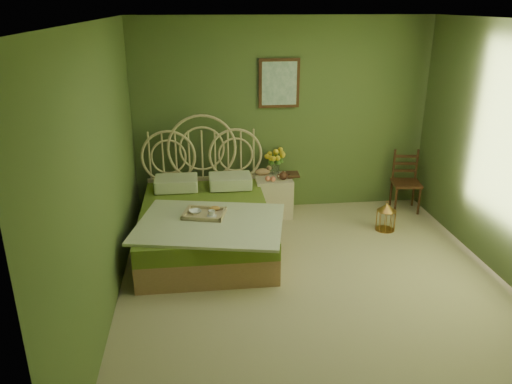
{
  "coord_description": "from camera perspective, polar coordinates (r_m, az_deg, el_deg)",
  "views": [
    {
      "loc": [
        -1.14,
        -4.31,
        2.75
      ],
      "look_at": [
        -0.51,
        1.0,
        0.71
      ],
      "focal_mm": 35.0,
      "sensor_mm": 36.0,
      "label": 1
    }
  ],
  "objects": [
    {
      "name": "floor",
      "position": [
        5.24,
        6.95,
        -10.92
      ],
      "size": [
        4.5,
        4.5,
        0.0
      ],
      "primitive_type": "plane",
      "color": "tan",
      "rests_on": "ground"
    },
    {
      "name": "nightstand",
      "position": [
        6.82,
        2.0,
        0.27
      ],
      "size": [
        0.48,
        0.49,
        0.96
      ],
      "color": "beige",
      "rests_on": "floor"
    },
    {
      "name": "bed",
      "position": [
        5.97,
        -5.8,
        -3.41
      ],
      "size": [
        1.76,
        2.23,
        1.38
      ],
      "color": "tan",
      "rests_on": "floor"
    },
    {
      "name": "book_lower",
      "position": [
        6.79,
        3.47,
        1.89
      ],
      "size": [
        0.17,
        0.23,
        0.02
      ],
      "primitive_type": "imported",
      "rotation": [
        0.0,
        0.0,
        -0.0
      ],
      "color": "#381E0F",
      "rests_on": "nightstand"
    },
    {
      "name": "ceiling",
      "position": [
        4.46,
        8.46,
        18.79
      ],
      "size": [
        4.5,
        4.5,
        0.0
      ],
      "primitive_type": "plane",
      "rotation": [
        3.14,
        0.0,
        0.0
      ],
      "color": "silver",
      "rests_on": "wall_back"
    },
    {
      "name": "wall_left",
      "position": [
        4.63,
        -17.15,
        1.72
      ],
      "size": [
        0.0,
        4.5,
        4.5
      ],
      "primitive_type": "plane",
      "rotation": [
        1.57,
        0.0,
        1.57
      ],
      "color": "#475C30",
      "rests_on": "floor"
    },
    {
      "name": "wall_back",
      "position": [
        6.82,
        3.04,
        8.6
      ],
      "size": [
        4.0,
        0.0,
        4.0
      ],
      "primitive_type": "plane",
      "rotation": [
        1.57,
        0.0,
        0.0
      ],
      "color": "#475C30",
      "rests_on": "floor"
    },
    {
      "name": "book_upper",
      "position": [
        6.78,
        3.47,
        2.05
      ],
      "size": [
        0.19,
        0.25,
        0.02
      ],
      "primitive_type": "imported",
      "rotation": [
        0.0,
        0.0,
        -0.08
      ],
      "color": "#472819",
      "rests_on": "nightstand"
    },
    {
      "name": "birdcage",
      "position": [
        6.59,
        14.63,
        -2.8
      ],
      "size": [
        0.24,
        0.24,
        0.36
      ],
      "rotation": [
        0.0,
        0.0,
        0.2
      ],
      "color": "#B6793A",
      "rests_on": "floor"
    },
    {
      "name": "wall_art",
      "position": [
        6.7,
        2.67,
        12.3
      ],
      "size": [
        0.54,
        0.04,
        0.64
      ],
      "color": "#3A2310",
      "rests_on": "wall_back"
    },
    {
      "name": "chair",
      "position": [
        7.26,
        16.65,
        1.65
      ],
      "size": [
        0.42,
        0.42,
        0.84
      ],
      "rotation": [
        0.0,
        0.0,
        -0.16
      ],
      "color": "#3A2310",
      "rests_on": "floor"
    },
    {
      "name": "cereal_bowl",
      "position": [
        5.63,
        -6.96,
        -2.25
      ],
      "size": [
        0.17,
        0.17,
        0.03
      ],
      "primitive_type": "imported",
      "rotation": [
        0.0,
        0.0,
        0.3
      ],
      "color": "white",
      "rests_on": "bed"
    },
    {
      "name": "coffee_cup",
      "position": [
        5.52,
        -5.1,
        -2.44
      ],
      "size": [
        0.08,
        0.08,
        0.07
      ],
      "primitive_type": "imported",
      "rotation": [
        0.0,
        0.0,
        -0.1
      ],
      "color": "white",
      "rests_on": "bed"
    }
  ]
}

